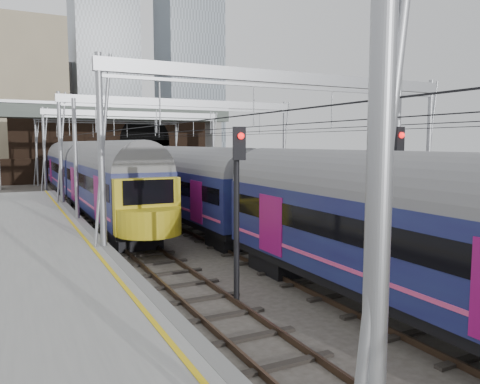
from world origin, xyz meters
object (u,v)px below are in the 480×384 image
train_main (153,177)px  signal_near_centre (394,189)px  signal_near_left (237,195)px  train_second (87,174)px

train_main → signal_near_centre: 21.11m
train_main → signal_near_left: (-3.21, -20.09, 0.90)m
train_main → signal_near_left: bearing=-99.1°
train_second → signal_near_centre: size_ratio=6.30×
train_second → signal_near_left: 23.65m
signal_near_centre → train_second: bearing=95.2°
signal_near_left → signal_near_centre: signal_near_centre is taller
train_second → signal_near_centre: (6.07, -24.52, 0.78)m
train_main → signal_near_centre: bearing=-84.4°
train_second → signal_near_left: size_ratio=6.36×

